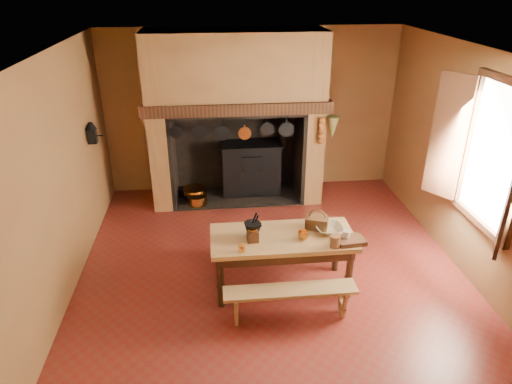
% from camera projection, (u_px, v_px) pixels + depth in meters
% --- Properties ---
extents(floor, '(5.50, 5.50, 0.00)m').
position_uv_depth(floor, '(272.00, 272.00, 6.02)').
color(floor, maroon).
rests_on(floor, ground).
extents(ceiling, '(5.50, 5.50, 0.00)m').
position_uv_depth(ceiling, '(276.00, 54.00, 4.80)').
color(ceiling, silver).
rests_on(ceiling, back_wall).
extents(back_wall, '(5.00, 0.02, 2.80)m').
position_uv_depth(back_wall, '(252.00, 112.00, 7.87)').
color(back_wall, olive).
rests_on(back_wall, floor).
extents(wall_left, '(0.02, 5.50, 2.80)m').
position_uv_depth(wall_left, '(56.00, 184.00, 5.18)').
color(wall_left, olive).
rests_on(wall_left, floor).
extents(wall_right, '(0.02, 5.50, 2.80)m').
position_uv_depth(wall_right, '(474.00, 167.00, 5.63)').
color(wall_right, olive).
rests_on(wall_right, floor).
extents(wall_front, '(5.00, 0.02, 2.80)m').
position_uv_depth(wall_front, '(332.00, 346.00, 2.94)').
color(wall_front, olive).
rests_on(wall_front, floor).
extents(chimney_breast, '(2.95, 0.96, 2.80)m').
position_uv_depth(chimney_breast, '(236.00, 94.00, 7.27)').
color(chimney_breast, olive).
rests_on(chimney_breast, floor).
extents(iron_range, '(1.12, 0.55, 1.60)m').
position_uv_depth(iron_range, '(251.00, 167.00, 7.99)').
color(iron_range, black).
rests_on(iron_range, floor).
extents(hearth_pans, '(0.51, 0.62, 0.20)m').
position_uv_depth(hearth_pans, '(195.00, 196.00, 7.86)').
color(hearth_pans, '#C27B2C').
rests_on(hearth_pans, floor).
extents(hanging_pans, '(1.92, 0.29, 0.27)m').
position_uv_depth(hanging_pans, '(236.00, 131.00, 7.01)').
color(hanging_pans, black).
rests_on(hanging_pans, chimney_breast).
extents(onion_string, '(0.12, 0.10, 0.46)m').
position_uv_depth(onion_string, '(321.00, 131.00, 7.13)').
color(onion_string, '#B35821').
rests_on(onion_string, chimney_breast).
extents(herb_bunch, '(0.20, 0.20, 0.35)m').
position_uv_depth(herb_bunch, '(333.00, 128.00, 7.12)').
color(herb_bunch, olive).
rests_on(herb_bunch, chimney_breast).
extents(window, '(0.39, 1.75, 1.76)m').
position_uv_depth(window, '(485.00, 157.00, 5.13)').
color(window, white).
rests_on(window, wall_right).
extents(wall_coffee_mill, '(0.23, 0.16, 0.31)m').
position_uv_depth(wall_coffee_mill, '(92.00, 131.00, 6.52)').
color(wall_coffee_mill, black).
rests_on(wall_coffee_mill, wall_left).
extents(work_table, '(1.72, 0.76, 0.74)m').
position_uv_depth(work_table, '(283.00, 244.00, 5.48)').
color(work_table, tan).
rests_on(work_table, floor).
extents(bench_front, '(1.49, 0.26, 0.42)m').
position_uv_depth(bench_front, '(290.00, 297.00, 5.08)').
color(bench_front, tan).
rests_on(bench_front, floor).
extents(bench_back, '(1.63, 0.29, 0.46)m').
position_uv_depth(bench_back, '(275.00, 238.00, 6.14)').
color(bench_back, tan).
rests_on(bench_back, floor).
extents(mortar_large, '(0.20, 0.20, 0.33)m').
position_uv_depth(mortar_large, '(252.00, 229.00, 5.34)').
color(mortar_large, black).
rests_on(mortar_large, work_table).
extents(mortar_small, '(0.17, 0.17, 0.29)m').
position_uv_depth(mortar_small, '(254.00, 229.00, 5.37)').
color(mortar_small, black).
rests_on(mortar_small, work_table).
extents(coffee_grinder, '(0.18, 0.14, 0.20)m').
position_uv_depth(coffee_grinder, '(253.00, 235.00, 5.29)').
color(coffee_grinder, '#3C1E13').
rests_on(coffee_grinder, work_table).
extents(brass_mug_a, '(0.09, 0.09, 0.08)m').
position_uv_depth(brass_mug_a, '(242.00, 248.00, 5.10)').
color(brass_mug_a, '#C27B2C').
rests_on(brass_mug_a, work_table).
extents(brass_mug_b, '(0.11, 0.11, 0.10)m').
position_uv_depth(brass_mug_b, '(319.00, 220.00, 5.67)').
color(brass_mug_b, '#C27B2C').
rests_on(brass_mug_b, work_table).
extents(mixing_bowl, '(0.34, 0.34, 0.08)m').
position_uv_depth(mixing_bowl, '(329.00, 229.00, 5.49)').
color(mixing_bowl, '#B7B18D').
rests_on(mixing_bowl, work_table).
extents(stoneware_crock, '(0.13, 0.13, 0.15)m').
position_uv_depth(stoneware_crock, '(335.00, 241.00, 5.17)').
color(stoneware_crock, brown).
rests_on(stoneware_crock, work_table).
extents(glass_jar, '(0.11, 0.11, 0.15)m').
position_uv_depth(glass_jar, '(346.00, 236.00, 5.28)').
color(glass_jar, beige).
rests_on(glass_jar, work_table).
extents(wicker_basket, '(0.32, 0.27, 0.26)m').
position_uv_depth(wicker_basket, '(317.00, 222.00, 5.56)').
color(wicker_basket, '#4F3517').
rests_on(wicker_basket, work_table).
extents(wooden_tray, '(0.35, 0.26, 0.06)m').
position_uv_depth(wooden_tray, '(351.00, 240.00, 5.28)').
color(wooden_tray, '#3C1E13').
rests_on(wooden_tray, work_table).
extents(brass_cup, '(0.16, 0.16, 0.10)m').
position_uv_depth(brass_cup, '(303.00, 235.00, 5.34)').
color(brass_cup, '#C27B2C').
rests_on(brass_cup, work_table).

